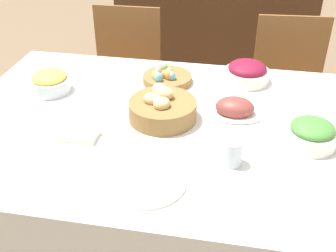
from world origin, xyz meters
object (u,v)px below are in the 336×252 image
chair_far_left (124,74)px  spoon (204,189)px  beet_salad_bowl (247,72)px  pineapple_bowl (50,82)px  chair_far_right (289,88)px  fork (101,176)px  knife (194,188)px  egg_basket (167,78)px  ham_platter (235,109)px  green_salad_bowl (312,134)px  drinking_cup (232,152)px  butter_dish (79,134)px  bread_basket (162,108)px  dinner_plate (147,181)px  sideboard (214,32)px

chair_far_left → spoon: chair_far_left is taller
beet_salad_bowl → pineapple_bowl: (-0.86, -0.26, -0.00)m
chair_far_right → pineapple_bowl: bearing=-150.5°
fork → knife: 0.31m
egg_basket → fork: 0.72m
ham_platter → green_salad_bowl: bearing=-30.4°
beet_salad_bowl → drinking_cup: 0.65m
green_salad_bowl → spoon: bearing=-137.9°
beet_salad_bowl → chair_far_left: bearing=146.0°
fork → drinking_cup: size_ratio=1.88×
chair_far_right → green_salad_bowl: bearing=-95.8°
drinking_cup → butter_dish: bearing=174.5°
beet_salad_bowl → bread_basket: bearing=-129.2°
chair_far_right → knife: chair_far_right is taller
bread_basket → butter_dish: size_ratio=1.95×
chair_far_right → butter_dish: 1.42m
chair_far_left → dinner_plate: 1.40m
sideboard → green_salad_bowl: sideboard is taller
spoon → butter_dish: 0.54m
sideboard → fork: 2.28m
fork → drinking_cup: drinking_cup is taller
chair_far_right → knife: (-0.40, -1.30, 0.27)m
pineapple_bowl → bread_basket: bearing=-14.4°
beet_salad_bowl → spoon: size_ratio=1.17×
bread_basket → fork: 0.42m
egg_basket → pineapple_bowl: pineapple_bowl is taller
sideboard → fork: (-0.19, -2.26, 0.30)m
dinner_plate → ham_platter: bearing=62.2°
beet_salad_bowl → sideboard: bearing=100.3°
knife → dinner_plate: bearing=-179.3°
green_salad_bowl → fork: bearing=-155.3°
spoon → beet_salad_bowl: bearing=81.4°
drinking_cup → pineapple_bowl: bearing=155.0°
ham_platter → dinner_plate: bearing=-117.8°
sideboard → green_salad_bowl: (0.51, -1.94, 0.34)m
chair_far_right → bread_basket: 1.12m
chair_far_right → drinking_cup: (-0.30, -1.15, 0.31)m
fork → green_salad_bowl: bearing=25.4°
beet_salad_bowl → spoon: bearing=-97.9°
fork → bread_basket: bearing=72.9°
green_salad_bowl → knife: (-0.38, -0.32, -0.04)m
pineapple_bowl → butter_dish: bearing=-52.1°
ham_platter → fork: bearing=-130.3°
dinner_plate → knife: 0.16m
chair_far_left → fork: (0.30, -1.30, 0.27)m
chair_far_left → chair_far_right: size_ratio=1.00×
dinner_plate → chair_far_left: bearing=109.1°
egg_basket → pineapple_bowl: 0.53m
dinner_plate → spoon: bearing=0.0°
chair_far_left → dinner_plate: size_ratio=3.34×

